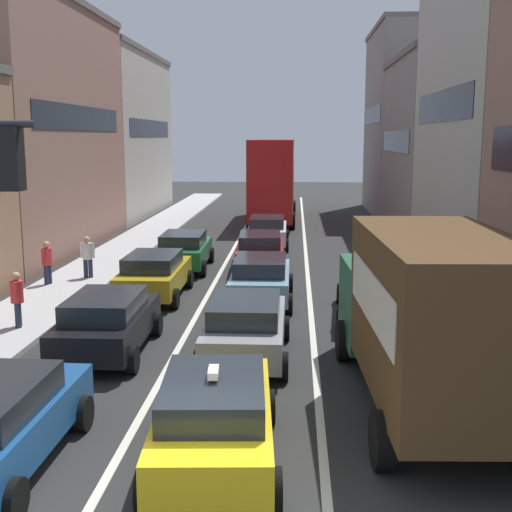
% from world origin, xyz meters
% --- Properties ---
extents(sidewalk_left, '(2.60, 64.00, 0.14)m').
position_xyz_m(sidewalk_left, '(-6.70, 20.00, 0.07)').
color(sidewalk_left, '#B3B3B3').
rests_on(sidewalk_left, ground).
extents(lane_stripe_left, '(0.16, 60.00, 0.01)m').
position_xyz_m(lane_stripe_left, '(-1.70, 20.00, 0.01)').
color(lane_stripe_left, silver).
rests_on(lane_stripe_left, ground).
extents(lane_stripe_right, '(0.16, 60.00, 0.01)m').
position_xyz_m(lane_stripe_right, '(1.70, 20.00, 0.01)').
color(lane_stripe_right, silver).
rests_on(lane_stripe_right, ground).
extents(building_row_left, '(7.20, 43.90, 11.32)m').
position_xyz_m(building_row_left, '(-12.00, 23.59, 5.09)').
color(building_row_left, '#9E7556').
rests_on(building_row_left, ground).
extents(building_row_right, '(7.20, 43.90, 12.45)m').
position_xyz_m(building_row_right, '(9.90, 22.91, 5.46)').
color(building_row_right, gray).
rests_on(building_row_right, ground).
extents(removalist_box_truck, '(2.99, 7.80, 3.58)m').
position_xyz_m(removalist_box_truck, '(3.70, 4.14, 1.97)').
color(removalist_box_truck, '#1E5933').
rests_on(removalist_box_truck, ground).
extents(taxi_centre_lane_front, '(2.29, 4.41, 1.66)m').
position_xyz_m(taxi_centre_lane_front, '(-0.07, 1.80, 0.80)').
color(taxi_centre_lane_front, yellow).
rests_on(taxi_centre_lane_front, ground).
extents(sedan_centre_lane_second, '(2.07, 4.30, 1.49)m').
position_xyz_m(sedan_centre_lane_second, '(0.05, 7.01, 0.80)').
color(sedan_centre_lane_second, gray).
rests_on(sedan_centre_lane_second, ground).
extents(wagon_left_lane_second, '(2.12, 4.33, 1.49)m').
position_xyz_m(wagon_left_lane_second, '(-3.35, 7.21, 0.80)').
color(wagon_left_lane_second, black).
rests_on(wagon_left_lane_second, ground).
extents(hatchback_centre_lane_third, '(2.07, 4.30, 1.49)m').
position_xyz_m(hatchback_centre_lane_third, '(0.12, 12.50, 0.80)').
color(hatchback_centre_lane_third, '#759EB7').
rests_on(hatchback_centre_lane_third, ground).
extents(sedan_left_lane_third, '(2.07, 4.31, 1.49)m').
position_xyz_m(sedan_left_lane_third, '(-3.41, 12.94, 0.80)').
color(sedan_left_lane_third, '#B29319').
rests_on(sedan_left_lane_third, ground).
extents(coupe_centre_lane_fourth, '(2.20, 4.37, 1.49)m').
position_xyz_m(coupe_centre_lane_fourth, '(-0.18, 17.76, 0.80)').
color(coupe_centre_lane_fourth, '#A51E1E').
rests_on(coupe_centre_lane_fourth, ground).
extents(sedan_left_lane_fourth, '(2.13, 4.34, 1.49)m').
position_xyz_m(sedan_left_lane_fourth, '(-3.22, 17.74, 0.80)').
color(sedan_left_lane_fourth, '#19592D').
rests_on(sedan_left_lane_fourth, ground).
extents(sedan_centre_lane_fifth, '(2.10, 4.32, 1.49)m').
position_xyz_m(sedan_centre_lane_fifth, '(-0.13, 23.37, 0.80)').
color(sedan_centre_lane_fifth, silver).
rests_on(sedan_centre_lane_fifth, ground).
extents(sedan_right_lane_behind_truck, '(2.28, 4.41, 1.49)m').
position_xyz_m(sedan_right_lane_behind_truck, '(3.47, 10.94, 0.80)').
color(sedan_right_lane_behind_truck, beige).
rests_on(sedan_right_lane_behind_truck, ground).
extents(bus_mid_queue_primary, '(2.83, 10.51, 5.06)m').
position_xyz_m(bus_mid_queue_primary, '(-0.18, 32.86, 2.83)').
color(bus_mid_queue_primary, '#B21919').
rests_on(bus_mid_queue_primary, ground).
extents(pedestrian_near_kerb, '(0.54, 0.34, 1.66)m').
position_xyz_m(pedestrian_near_kerb, '(-6.37, 15.32, 0.95)').
color(pedestrian_near_kerb, '#262D47').
rests_on(pedestrian_near_kerb, ground).
extents(pedestrian_mid_sidewalk, '(0.34, 0.52, 1.66)m').
position_xyz_m(pedestrian_mid_sidewalk, '(-6.28, 8.85, 0.95)').
color(pedestrian_mid_sidewalk, '#262D47').
rests_on(pedestrian_mid_sidewalk, ground).
extents(pedestrian_far_sidewalk, '(0.34, 0.52, 1.66)m').
position_xyz_m(pedestrian_far_sidewalk, '(-7.43, 14.12, 0.95)').
color(pedestrian_far_sidewalk, '#262D47').
rests_on(pedestrian_far_sidewalk, ground).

